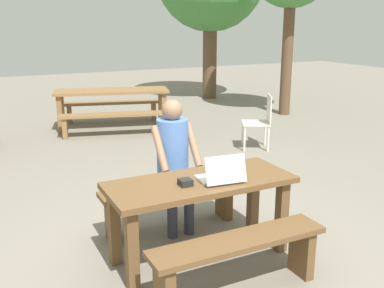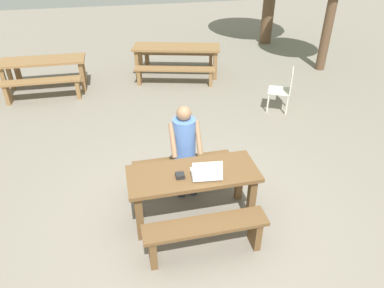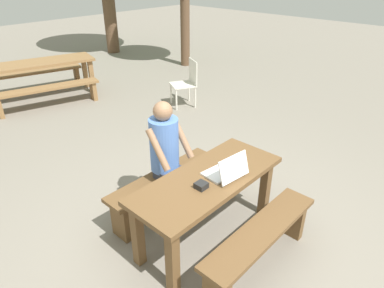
% 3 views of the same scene
% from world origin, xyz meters
% --- Properties ---
extents(ground_plane, '(30.00, 30.00, 0.00)m').
position_xyz_m(ground_plane, '(0.00, 0.00, 0.00)').
color(ground_plane, gray).
extents(picnic_table_front, '(1.62, 0.66, 0.73)m').
position_xyz_m(picnic_table_front, '(0.00, 0.00, 0.60)').
color(picnic_table_front, brown).
rests_on(picnic_table_front, ground).
extents(bench_near, '(1.43, 0.30, 0.47)m').
position_xyz_m(bench_near, '(0.00, -0.63, 0.34)').
color(bench_near, brown).
rests_on(bench_near, ground).
extents(bench_far, '(1.43, 0.30, 0.47)m').
position_xyz_m(bench_far, '(0.00, 0.63, 0.34)').
color(bench_far, brown).
rests_on(bench_far, ground).
extents(laptop, '(0.39, 0.34, 0.25)m').
position_xyz_m(laptop, '(0.14, -0.11, 0.79)').
color(laptop, white).
rests_on(laptop, picnic_table_front).
extents(small_pouch, '(0.10, 0.10, 0.06)m').
position_xyz_m(small_pouch, '(-0.18, -0.07, 0.76)').
color(small_pouch, black).
rests_on(small_pouch, picnic_table_front).
extents(person_seated, '(0.42, 0.41, 1.32)m').
position_xyz_m(person_seated, '(0.02, 0.60, 0.78)').
color(person_seated, '#333847').
rests_on(person_seated, ground).
extents(plastic_chair, '(0.60, 0.60, 0.89)m').
position_xyz_m(plastic_chair, '(2.52, 2.70, 0.47)').
color(plastic_chair, silver).
rests_on(plastic_chair, ground).
extents(picnic_table_mid, '(1.87, 0.71, 0.74)m').
position_xyz_m(picnic_table_mid, '(-2.38, 4.88, 0.62)').
color(picnic_table_mid, olive).
rests_on(picnic_table_mid, ground).
extents(bench_mid_south, '(1.68, 0.32, 0.48)m').
position_xyz_m(bench_mid_south, '(-2.39, 4.29, 0.35)').
color(bench_mid_south, olive).
rests_on(bench_mid_south, ground).
extents(bench_mid_north, '(1.68, 0.32, 0.48)m').
position_xyz_m(bench_mid_north, '(-2.37, 5.46, 0.35)').
color(bench_mid_north, olive).
rests_on(bench_mid_north, ground).
extents(picnic_table_rear, '(2.25, 1.24, 0.76)m').
position_xyz_m(picnic_table_rear, '(0.76, 5.14, 0.65)').
color(picnic_table_rear, olive).
rests_on(picnic_table_rear, ground).
extents(bench_rear_south, '(1.94, 0.80, 0.42)m').
position_xyz_m(bench_rear_south, '(0.60, 4.54, 0.32)').
color(bench_rear_south, olive).
rests_on(bench_rear_south, ground).
extents(bench_rear_north, '(1.94, 0.80, 0.42)m').
position_xyz_m(bench_rear_north, '(0.92, 5.75, 0.32)').
color(bench_rear_north, olive).
rests_on(bench_rear_north, ground).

